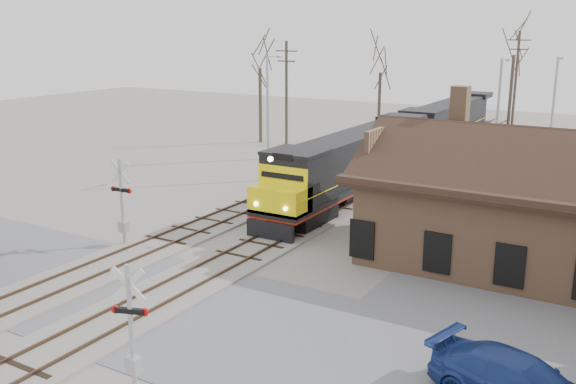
% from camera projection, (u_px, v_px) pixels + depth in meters
% --- Properties ---
extents(ground, '(140.00, 140.00, 0.00)m').
position_uv_depth(ground, '(152.00, 303.00, 25.48)').
color(ground, gray).
rests_on(ground, ground).
extents(road, '(60.00, 9.00, 0.03)m').
position_uv_depth(road, '(152.00, 303.00, 25.47)').
color(road, slate).
rests_on(road, ground).
extents(track_main, '(3.40, 90.00, 0.24)m').
position_uv_depth(track_main, '(325.00, 211.00, 37.96)').
color(track_main, gray).
rests_on(track_main, ground).
extents(track_siding, '(3.40, 90.00, 0.24)m').
position_uv_depth(track_siding, '(262.00, 201.00, 40.18)').
color(track_siding, gray).
rests_on(track_siding, ground).
extents(depot, '(15.20, 9.31, 7.90)m').
position_uv_depth(depot, '(531.00, 215.00, 28.95)').
color(depot, '#976E4E').
rests_on(depot, ground).
extents(locomotive_lead, '(2.94, 19.69, 4.37)m').
position_uv_depth(locomotive_lead, '(349.00, 165.00, 39.95)').
color(locomotive_lead, black).
rests_on(locomotive_lead, ground).
extents(locomotive_trailing, '(2.94, 19.69, 4.14)m').
position_uv_depth(locomotive_trailing, '(446.00, 125.00, 56.58)').
color(locomotive_trailing, black).
rests_on(locomotive_trailing, ground).
extents(crossbuck_near, '(1.13, 0.45, 4.09)m').
position_uv_depth(crossbuck_near, '(132.00, 334.00, 18.76)').
color(crossbuck_near, '#A5A8AD').
rests_on(crossbuck_near, ground).
extents(crossbuck_far, '(1.27, 0.33, 4.44)m').
position_uv_depth(crossbuck_far, '(122.00, 206.00, 31.69)').
color(crossbuck_far, '#A5A8AD').
rests_on(crossbuck_far, ground).
extents(streetlight_a, '(0.25, 2.04, 8.82)m').
position_uv_depth(streetlight_a, '(269.00, 111.00, 44.81)').
color(streetlight_a, '#A5A8AD').
rests_on(streetlight_a, ground).
extents(streetlight_b, '(0.25, 2.04, 8.77)m').
position_uv_depth(streetlight_b, '(498.00, 119.00, 40.98)').
color(streetlight_b, '#A5A8AD').
rests_on(streetlight_b, ground).
extents(streetlight_c, '(0.25, 2.04, 8.64)m').
position_uv_depth(streetlight_c, '(553.00, 110.00, 46.38)').
color(streetlight_c, '#A5A8AD').
rests_on(streetlight_c, ground).
extents(utility_pole_a, '(2.00, 0.24, 9.59)m').
position_uv_depth(utility_pole_a, '(286.00, 98.00, 52.47)').
color(utility_pole_a, '#382D23').
rests_on(utility_pole_a, ground).
extents(utility_pole_b, '(2.00, 0.24, 10.34)m').
position_uv_depth(utility_pole_b, '(515.00, 87.00, 57.88)').
color(utility_pole_b, '#382D23').
rests_on(utility_pole_b, ground).
extents(tree_a, '(4.65, 4.65, 11.38)m').
position_uv_depth(tree_a, '(260.00, 56.00, 59.24)').
color(tree_a, '#382D23').
rests_on(tree_a, ground).
extents(tree_b, '(4.31, 4.31, 10.56)m').
position_uv_depth(tree_b, '(381.00, 61.00, 60.76)').
color(tree_b, '#382D23').
rests_on(tree_b, ground).
extents(tree_c, '(5.38, 5.38, 13.19)m').
position_uv_depth(tree_c, '(515.00, 41.00, 61.07)').
color(tree_c, '#382D23').
rests_on(tree_c, ground).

